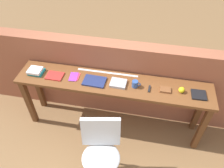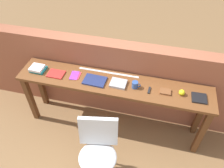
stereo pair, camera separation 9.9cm
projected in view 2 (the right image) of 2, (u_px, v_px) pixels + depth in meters
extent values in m
plane|color=brown|center=(108.00, 140.00, 3.15)|extent=(40.00, 40.00, 0.00)
cube|color=#935138|center=(118.00, 80.00, 3.17)|extent=(6.00, 0.20, 1.24)
cube|color=brown|center=(113.00, 84.00, 2.77)|extent=(2.50, 0.44, 0.04)
cube|color=#5B341A|center=(31.00, 99.00, 3.16)|extent=(0.07, 0.07, 0.84)
cube|color=#5B341A|center=(201.00, 133.00, 2.75)|extent=(0.07, 0.07, 0.84)
cube|color=#5B341A|center=(41.00, 84.00, 3.39)|extent=(0.07, 0.07, 0.84)
cube|color=#5B341A|center=(200.00, 113.00, 2.98)|extent=(0.07, 0.07, 0.84)
ellipsoid|color=silver|center=(98.00, 157.00, 2.48)|extent=(0.51, 0.50, 0.08)
cube|color=silver|center=(98.00, 131.00, 2.45)|extent=(0.45, 0.19, 0.40)
cylinder|color=#B2B2B7|center=(87.00, 154.00, 2.77)|extent=(0.02, 0.02, 0.41)
cylinder|color=#B2B2B7|center=(113.00, 156.00, 2.76)|extent=(0.02, 0.02, 0.41)
cube|color=#19757A|center=(38.00, 69.00, 2.91)|extent=(0.20, 0.16, 0.03)
cube|color=white|center=(37.00, 68.00, 2.89)|extent=(0.18, 0.16, 0.03)
cube|color=red|center=(56.00, 74.00, 2.86)|extent=(0.22, 0.16, 0.02)
cube|color=orange|center=(76.00, 75.00, 2.84)|extent=(0.12, 0.18, 0.00)
cube|color=#E5334C|center=(76.00, 75.00, 2.84)|extent=(0.11, 0.15, 0.00)
cube|color=purple|center=(74.00, 75.00, 2.84)|extent=(0.12, 0.18, 0.00)
cube|color=navy|center=(95.00, 81.00, 2.76)|extent=(0.29, 0.21, 0.02)
cube|color=#9E9EA3|center=(118.00, 83.00, 2.72)|extent=(0.21, 0.17, 0.03)
cylinder|color=#2D4C8C|center=(135.00, 85.00, 2.66)|extent=(0.08, 0.08, 0.09)
torus|color=#2D4C8C|center=(138.00, 85.00, 2.65)|extent=(0.06, 0.01, 0.06)
cube|color=black|center=(149.00, 90.00, 2.64)|extent=(0.03, 0.11, 0.02)
cube|color=brown|center=(165.00, 92.00, 2.62)|extent=(0.13, 0.10, 0.02)
sphere|color=yellow|center=(182.00, 92.00, 2.58)|extent=(0.07, 0.07, 0.07)
cube|color=black|center=(199.00, 98.00, 2.55)|extent=(0.18, 0.17, 0.02)
cube|color=silver|center=(108.00, 73.00, 2.89)|extent=(0.81, 0.03, 0.00)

